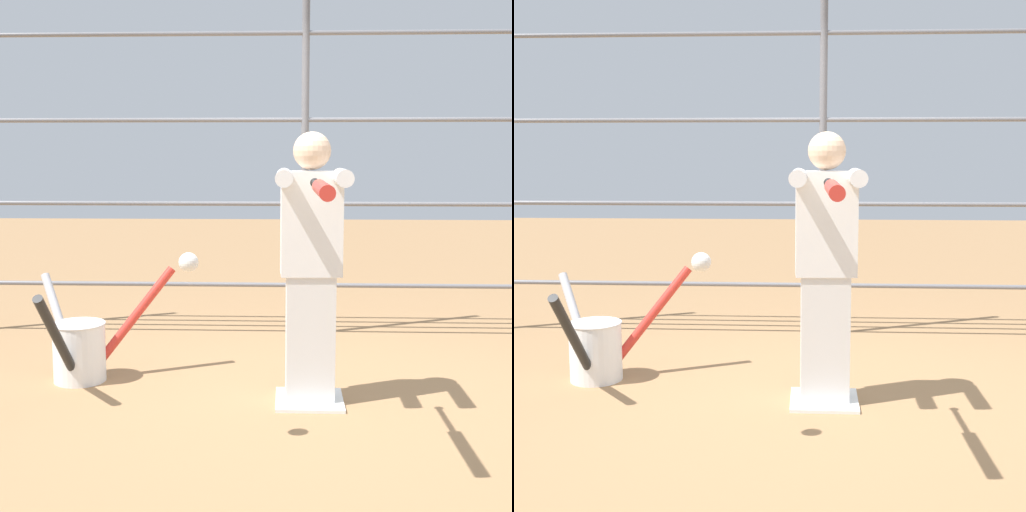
% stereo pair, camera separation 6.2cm
% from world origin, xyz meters
% --- Properties ---
extents(ground_plane, '(24.00, 24.00, 0.00)m').
position_xyz_m(ground_plane, '(0.00, 0.00, 0.00)').
color(ground_plane, '#9E754C').
extents(home_plate, '(0.40, 0.40, 0.02)m').
position_xyz_m(home_plate, '(0.00, 0.00, 0.01)').
color(home_plate, white).
rests_on(home_plate, ground).
extents(fence_backstop, '(5.60, 0.06, 2.79)m').
position_xyz_m(fence_backstop, '(0.00, -1.60, 1.40)').
color(fence_backstop, slate).
rests_on(fence_backstop, ground).
extents(batter, '(0.41, 0.54, 1.59)m').
position_xyz_m(batter, '(0.00, 0.02, 0.86)').
color(batter, silver).
rests_on(batter, ground).
extents(baseball_bat_swinging, '(0.08, 0.92, 0.07)m').
position_xyz_m(baseball_bat_swinging, '(-0.01, 0.97, 1.31)').
color(baseball_bat_swinging, black).
extents(softball_in_flight, '(0.10, 0.10, 0.10)m').
position_xyz_m(softball_in_flight, '(0.61, 0.72, 0.94)').
color(softball_in_flight, white).
extents(bat_bucket, '(0.98, 1.08, 0.72)m').
position_xyz_m(bat_bucket, '(1.47, -0.34, 0.22)').
color(bat_bucket, white).
rests_on(bat_bucket, ground).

